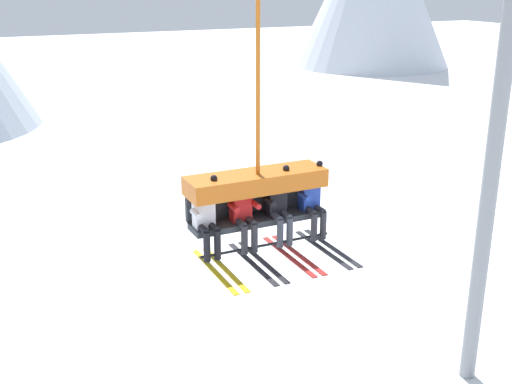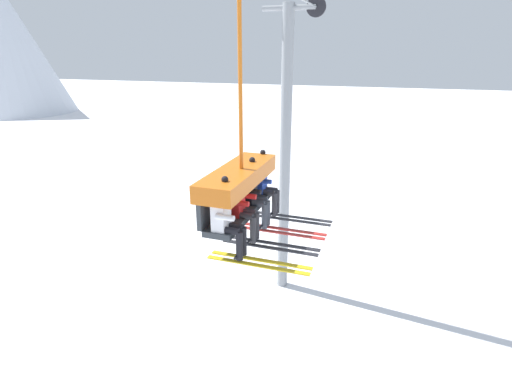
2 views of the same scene
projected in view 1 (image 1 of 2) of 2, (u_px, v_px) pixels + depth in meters
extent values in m
cylinder|color=gray|center=(489.00, 191.00, 13.93)|extent=(0.36, 0.36, 9.38)
cube|color=#33383D|center=(258.00, 220.00, 10.63)|extent=(2.30, 0.48, 0.10)
cube|color=#33383D|center=(251.00, 199.00, 10.78)|extent=(2.30, 0.08, 0.45)
cube|color=#D16619|center=(256.00, 181.00, 10.47)|extent=(2.35, 0.68, 0.30)
cylinder|color=black|center=(266.00, 245.00, 10.46)|extent=(2.30, 0.04, 0.04)
cylinder|color=#D16619|center=(258.00, 77.00, 9.88)|extent=(0.07, 0.07, 3.10)
cube|color=silver|center=(204.00, 211.00, 10.12)|extent=(0.32, 0.22, 0.52)
sphere|color=maroon|center=(203.00, 190.00, 10.01)|extent=(0.22, 0.22, 0.22)
ellipsoid|color=black|center=(205.00, 192.00, 9.92)|extent=(0.16, 0.04, 0.08)
cylinder|color=black|center=(203.00, 229.00, 10.01)|extent=(0.11, 0.34, 0.11)
cylinder|color=black|center=(213.00, 227.00, 10.08)|extent=(0.11, 0.34, 0.11)
cylinder|color=black|center=(207.00, 247.00, 9.94)|extent=(0.11, 0.11, 0.48)
cylinder|color=black|center=(217.00, 245.00, 10.01)|extent=(0.11, 0.11, 0.48)
cube|color=gold|center=(214.00, 271.00, 9.78)|extent=(0.09, 1.70, 0.02)
cube|color=gold|center=(225.00, 269.00, 9.85)|extent=(0.09, 1.70, 0.02)
cylinder|color=silver|center=(196.00, 214.00, 9.91)|extent=(0.09, 0.30, 0.09)
cylinder|color=silver|center=(214.00, 189.00, 10.09)|extent=(0.09, 0.09, 0.30)
sphere|color=black|center=(214.00, 178.00, 10.03)|extent=(0.11, 0.11, 0.11)
cube|color=red|center=(241.00, 205.00, 10.38)|extent=(0.32, 0.22, 0.52)
sphere|color=black|center=(240.00, 184.00, 10.27)|extent=(0.22, 0.22, 0.22)
ellipsoid|color=black|center=(243.00, 186.00, 10.18)|extent=(0.17, 0.04, 0.08)
cylinder|color=#2D2D33|center=(240.00, 222.00, 10.27)|extent=(0.11, 0.34, 0.11)
cylinder|color=#2D2D33|center=(250.00, 221.00, 10.34)|extent=(0.11, 0.34, 0.11)
cylinder|color=#2D2D33|center=(244.00, 240.00, 10.20)|extent=(0.11, 0.11, 0.48)
cylinder|color=#2D2D33|center=(254.00, 238.00, 10.27)|extent=(0.11, 0.11, 0.48)
cube|color=#232328|center=(252.00, 264.00, 10.04)|extent=(0.09, 1.70, 0.02)
cube|color=#232328|center=(262.00, 262.00, 10.11)|extent=(0.09, 1.70, 0.02)
cylinder|color=red|center=(234.00, 208.00, 10.17)|extent=(0.09, 0.30, 0.09)
cylinder|color=red|center=(255.00, 204.00, 10.32)|extent=(0.09, 0.30, 0.09)
cube|color=black|center=(276.00, 200.00, 10.64)|extent=(0.32, 0.22, 0.52)
sphere|color=#284C93|center=(276.00, 179.00, 10.53)|extent=(0.22, 0.22, 0.22)
ellipsoid|color=black|center=(279.00, 181.00, 10.44)|extent=(0.17, 0.04, 0.08)
cylinder|color=#3D424C|center=(276.00, 216.00, 10.53)|extent=(0.11, 0.34, 0.11)
cylinder|color=#3D424C|center=(285.00, 215.00, 10.60)|extent=(0.11, 0.34, 0.11)
cylinder|color=#3D424C|center=(280.00, 233.00, 10.46)|extent=(0.11, 0.11, 0.48)
cylinder|color=#3D424C|center=(290.00, 232.00, 10.54)|extent=(0.11, 0.11, 0.48)
cube|color=#B22823|center=(288.00, 256.00, 10.30)|extent=(0.09, 1.70, 0.02)
cube|color=#B22823|center=(298.00, 254.00, 10.37)|extent=(0.09, 1.70, 0.02)
cylinder|color=black|center=(270.00, 202.00, 10.43)|extent=(0.09, 0.30, 0.09)
cylinder|color=black|center=(286.00, 178.00, 10.61)|extent=(0.09, 0.09, 0.30)
sphere|color=black|center=(286.00, 168.00, 10.55)|extent=(0.11, 0.11, 0.11)
cube|color=#2847B7|center=(309.00, 194.00, 10.90)|extent=(0.32, 0.22, 0.52)
sphere|color=silver|center=(310.00, 174.00, 10.79)|extent=(0.22, 0.22, 0.22)
ellipsoid|color=black|center=(313.00, 176.00, 10.70)|extent=(0.17, 0.04, 0.08)
cylinder|color=#2D2D33|center=(309.00, 210.00, 10.79)|extent=(0.11, 0.34, 0.11)
cylinder|color=#2D2D33|center=(318.00, 209.00, 10.86)|extent=(0.11, 0.34, 0.11)
cylinder|color=#2D2D33|center=(314.00, 227.00, 10.72)|extent=(0.11, 0.11, 0.48)
cylinder|color=#2D2D33|center=(323.00, 225.00, 10.80)|extent=(0.11, 0.11, 0.48)
cube|color=#232328|center=(323.00, 249.00, 10.56)|extent=(0.09, 1.70, 0.02)
cube|color=#232328|center=(332.00, 248.00, 10.63)|extent=(0.09, 1.70, 0.02)
cylinder|color=#2847B7|center=(304.00, 196.00, 10.69)|extent=(0.09, 0.30, 0.09)
cylinder|color=#2847B7|center=(319.00, 173.00, 10.87)|extent=(0.09, 0.09, 0.30)
sphere|color=black|center=(320.00, 164.00, 10.81)|extent=(0.11, 0.11, 0.11)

